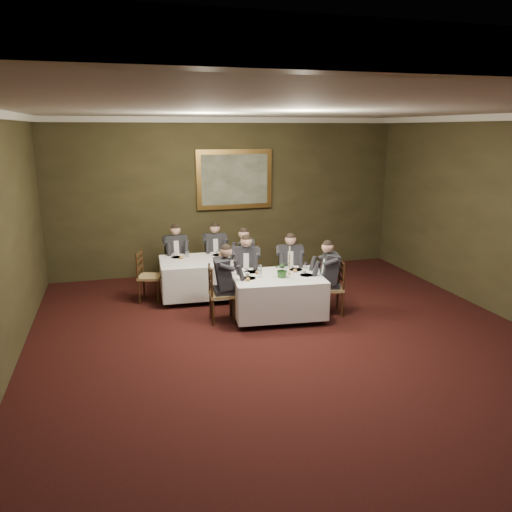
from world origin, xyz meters
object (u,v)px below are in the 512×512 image
diner_main_backright (290,276)px  diner_main_endleft (222,293)px  chair_main_backright (289,287)px  diner_sec_endright (248,269)px  table_second (200,275)px  painting (234,179)px  chair_sec_endleft (150,287)px  chair_sec_backright (215,271)px  candlestick (289,264)px  chair_main_endright (331,299)px  diner_sec_backright (215,261)px  diner_main_endright (331,287)px  chair_sec_backleft (176,274)px  table_main (277,293)px  chair_main_backleft (247,289)px  chair_sec_endright (249,280)px  diner_main_backleft (247,278)px  diner_sec_backleft (176,263)px  chair_main_endleft (221,305)px  centerpiece (283,269)px

diner_main_backright → diner_main_endleft: same height
chair_main_backright → diner_sec_endright: diner_sec_endright is taller
table_second → painting: painting is taller
diner_sec_endright → chair_sec_endleft: size_ratio=1.35×
chair_sec_backright → candlestick: candlestick is taller
chair_main_endright → diner_sec_endright: 1.89m
candlestick → diner_sec_backright: bearing=112.5°
chair_sec_endleft → diner_main_endright: bearing=79.8°
chair_sec_backleft → candlestick: candlestick is taller
table_second → diner_sec_backright: bearing=59.0°
table_main → chair_main_backleft: size_ratio=1.68×
chair_sec_backleft → diner_sec_backright: 0.86m
diner_main_backright → chair_main_endright: diner_main_backright is taller
table_main → chair_sec_endright: chair_sec_endright is taller
diner_main_backleft → chair_main_endright: 1.63m
diner_main_backleft → candlestick: size_ratio=2.57×
chair_sec_endleft → candlestick: candlestick is taller
chair_main_backright → chair_sec_endleft: (-2.59, 0.74, 0.00)m
diner_sec_backleft → chair_main_backright: bearing=141.4°
chair_main_endleft → chair_main_endright: same height
table_main → table_second: (-1.12, 1.44, -0.00)m
table_second → diner_main_endright: bearing=-36.4°
diner_main_endleft → candlestick: diner_main_endleft is taller
chair_sec_endright → centerpiece: centerpiece is taller
diner_main_endright → chair_main_endright: bearing=-90.0°
diner_sec_backleft → centerpiece: (1.55, -2.35, 0.40)m
diner_sec_backleft → chair_sec_endleft: bearing=49.3°
chair_main_backleft → chair_sec_endleft: size_ratio=1.00×
chair_main_backright → diner_main_endright: bearing=134.1°
chair_main_endright → chair_main_endleft: bearing=97.2°
chair_sec_backright → diner_sec_endright: 0.99m
diner_main_backleft → centerpiece: diner_main_backleft is taller
chair_main_endright → chair_sec_backright: bearing=48.3°
diner_main_endleft → chair_sec_backright: diner_main_endleft is taller
table_second → chair_main_backleft: bearing=-37.6°
chair_main_endleft → diner_sec_endright: bearing=151.6°
chair_sec_backright → diner_sec_endright: diner_sec_endright is taller
chair_sec_backleft → diner_main_backleft: bearing=127.1°
diner_main_endleft → diner_sec_endright: same height
chair_sec_backright → painting: bearing=-120.4°
table_second → chair_sec_backright: (0.46, 0.77, -0.17)m
chair_main_backleft → chair_sec_endright: size_ratio=1.00×
diner_main_endleft → chair_main_endright: diner_main_endleft is taller
diner_main_endright → diner_sec_endright: 1.87m
chair_main_endleft → diner_main_backleft: bearing=142.6°
chair_main_endright → chair_sec_endleft: 3.47m
diner_main_endleft → chair_main_endleft: bearing=-90.0°
candlestick → painting: (-0.23, 3.12, 1.18)m
table_main → diner_main_endleft: diner_main_endleft is taller
table_second → diner_main_backright: size_ratio=1.20×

